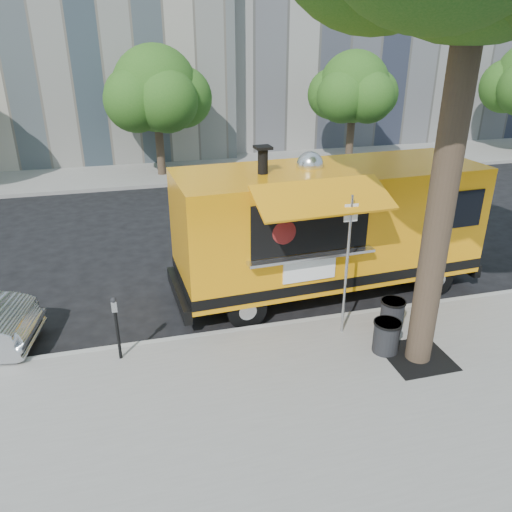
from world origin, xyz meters
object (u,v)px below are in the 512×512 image
(food_truck, at_px, (327,226))
(trash_bin_left, at_px, (386,336))
(parking_meter, at_px, (116,321))
(far_tree_b, at_px, (155,89))
(sign_post, at_px, (347,258))
(trash_bin_right, at_px, (392,313))
(far_tree_c, at_px, (354,87))

(food_truck, relative_size, trash_bin_left, 11.51)
(parking_meter, height_order, trash_bin_left, parking_meter)
(trash_bin_left, bearing_deg, far_tree_b, 101.53)
(parking_meter, bearing_deg, sign_post, -2.52)
(far_tree_b, distance_m, food_truck, 12.71)
(trash_bin_right, bearing_deg, far_tree_c, 69.13)
(far_tree_c, bearing_deg, trash_bin_left, -111.72)
(parking_meter, relative_size, trash_bin_left, 2.02)
(far_tree_c, distance_m, trash_bin_right, 15.39)
(far_tree_b, relative_size, trash_bin_left, 8.31)
(far_tree_b, bearing_deg, sign_post, -79.85)
(far_tree_b, distance_m, parking_meter, 14.48)
(parking_meter, xyz_separation_m, food_truck, (4.97, 1.87, 0.77))
(far_tree_b, height_order, sign_post, far_tree_b)
(far_tree_b, distance_m, sign_post, 14.61)
(far_tree_b, xyz_separation_m, trash_bin_right, (3.64, -14.36, -3.34))
(far_tree_b, height_order, parking_meter, far_tree_b)
(sign_post, bearing_deg, far_tree_c, 65.19)
(trash_bin_left, relative_size, trash_bin_right, 1.03)
(food_truck, relative_size, trash_bin_right, 11.89)
(parking_meter, bearing_deg, far_tree_c, 51.34)
(far_tree_c, relative_size, parking_meter, 3.90)
(sign_post, xyz_separation_m, parking_meter, (-4.55, 0.20, -0.87))
(far_tree_c, bearing_deg, sign_post, -114.81)
(parking_meter, bearing_deg, food_truck, 20.60)
(far_tree_c, xyz_separation_m, sign_post, (-6.45, -13.95, -1.87))
(sign_post, height_order, trash_bin_right, sign_post)
(sign_post, height_order, parking_meter, sign_post)
(sign_post, xyz_separation_m, food_truck, (0.42, 2.07, -0.10))
(far_tree_c, bearing_deg, far_tree_b, 178.09)
(far_tree_b, xyz_separation_m, parking_meter, (-2.00, -14.05, -2.85))
(far_tree_b, relative_size, trash_bin_right, 8.59)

